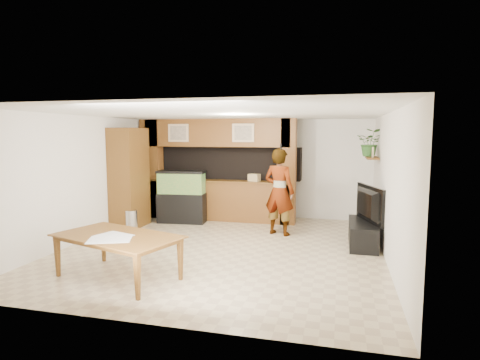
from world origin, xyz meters
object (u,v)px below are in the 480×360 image
(pantry_cabinet, at_px, (129,178))
(dining_table, at_px, (116,257))
(aquarium, at_px, (182,197))
(person, at_px, (279,192))
(television, at_px, (364,204))

(pantry_cabinet, distance_m, dining_table, 3.70)
(aquarium, height_order, dining_table, aquarium)
(person, bearing_deg, dining_table, 78.13)
(aquarium, distance_m, dining_table, 4.00)
(television, distance_m, dining_table, 4.78)
(television, xyz_separation_m, person, (-1.76, 0.45, 0.12))
(aquarium, xyz_separation_m, dining_table, (0.55, -3.96, -0.30))
(dining_table, bearing_deg, aquarium, 115.37)
(aquarium, height_order, person, person)
(person, distance_m, dining_table, 3.95)
(person, bearing_deg, television, -175.38)
(pantry_cabinet, height_order, dining_table, pantry_cabinet)
(pantry_cabinet, relative_size, person, 1.23)
(television, distance_m, person, 1.82)
(pantry_cabinet, distance_m, television, 5.37)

